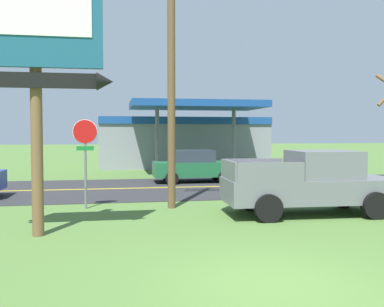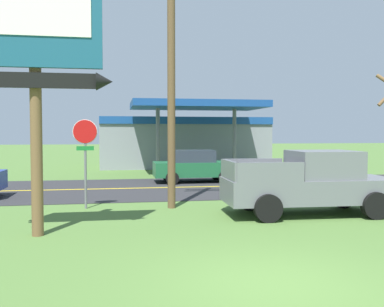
% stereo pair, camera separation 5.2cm
% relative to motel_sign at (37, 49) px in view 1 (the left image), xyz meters
% --- Properties ---
extents(ground_plane, '(180.00, 180.00, 0.00)m').
position_rel_motel_sign_xyz_m(ground_plane, '(4.40, -4.16, -4.49)').
color(ground_plane, '#4C7033').
extents(road_asphalt, '(140.00, 8.00, 0.02)m').
position_rel_motel_sign_xyz_m(road_asphalt, '(4.40, 8.84, -4.48)').
color(road_asphalt, '#2B2B2D').
rests_on(road_asphalt, ground).
extents(road_centre_line, '(126.00, 0.20, 0.01)m').
position_rel_motel_sign_xyz_m(road_centre_line, '(4.40, 8.84, -4.46)').
color(road_centre_line, gold).
rests_on(road_centre_line, road_asphalt).
extents(motel_sign, '(3.43, 0.54, 6.49)m').
position_rel_motel_sign_xyz_m(motel_sign, '(0.00, 0.00, 0.00)').
color(motel_sign, brown).
rests_on(motel_sign, ground).
extents(stop_sign, '(0.80, 0.08, 2.95)m').
position_rel_motel_sign_xyz_m(stop_sign, '(0.84, 3.87, -2.46)').
color(stop_sign, slate).
rests_on(stop_sign, ground).
extents(utility_pole, '(1.91, 0.26, 8.97)m').
position_rel_motel_sign_xyz_m(utility_pole, '(3.65, 3.51, 0.30)').
color(utility_pole, brown).
rests_on(utility_pole, ground).
extents(gas_station, '(12.00, 11.50, 4.40)m').
position_rel_motel_sign_xyz_m(gas_station, '(6.76, 21.41, -2.54)').
color(gas_station, gray).
rests_on(gas_station, ground).
extents(pickup_grey_parked_on_lawn, '(5.26, 2.37, 1.96)m').
position_rel_motel_sign_xyz_m(pickup_grey_parked_on_lawn, '(7.72, 1.63, -3.52)').
color(pickup_grey_parked_on_lawn, slate).
rests_on(pickup_grey_parked_on_lawn, ground).
extents(car_green_near_lane, '(4.20, 2.00, 1.64)m').
position_rel_motel_sign_xyz_m(car_green_near_lane, '(5.76, 10.84, -3.66)').
color(car_green_near_lane, '#1E6038').
rests_on(car_green_near_lane, ground).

